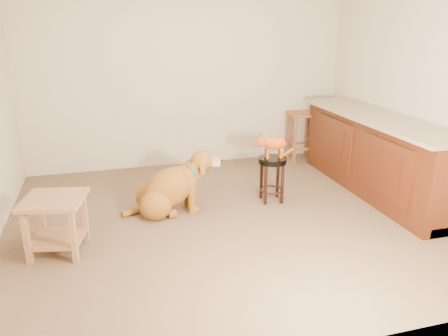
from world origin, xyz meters
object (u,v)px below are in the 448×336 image
object	(u,v)px
side_table	(56,217)
golden_retriever	(170,189)
wood_stool	(301,136)
tabby_kitten	(272,144)
padded_stool	(272,170)

from	to	relation	value
side_table	golden_retriever	size ratio (longest dim) A/B	0.54
wood_stool	tabby_kitten	bearing A→B (deg)	-126.77
padded_stool	wood_stool	bearing A→B (deg)	53.57
padded_stool	side_table	size ratio (longest dim) A/B	0.86
padded_stool	wood_stool	size ratio (longest dim) A/B	0.73
padded_stool	side_table	bearing A→B (deg)	-165.36
padded_stool	wood_stool	world-z (taller)	wood_stool
wood_stool	golden_retriever	size ratio (longest dim) A/B	0.64
side_table	golden_retriever	world-z (taller)	golden_retriever
padded_stool	tabby_kitten	xyz separation A→B (m)	(-0.01, 0.00, 0.31)
golden_retriever	tabby_kitten	world-z (taller)	tabby_kitten
side_table	padded_stool	bearing A→B (deg)	14.64
tabby_kitten	side_table	bearing A→B (deg)	-158.47
padded_stool	golden_retriever	bearing A→B (deg)	179.83
tabby_kitten	golden_retriever	bearing A→B (deg)	-173.28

